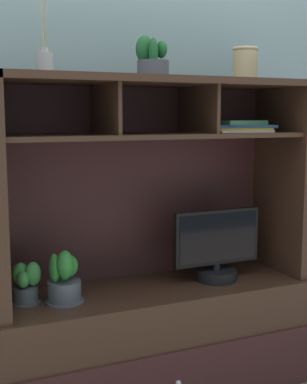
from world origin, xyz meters
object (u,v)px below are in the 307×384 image
media_console (153,299)px  tv_monitor (217,250)px  potted_orchid (64,280)px  ceramic_vase (245,64)px  magazine_stack_left (235,127)px  potted_fern (25,285)px  potted_succulent (152,62)px  diffuser_bottle (45,62)px

media_console → tv_monitor: media_console is taller
media_console → potted_orchid: (-0.42, -0.05, 0.16)m
tv_monitor → potted_orchid: tv_monitor is taller
potted_orchid → ceramic_vase: 1.28m
media_console → magazine_stack_left: media_console is taller
media_console → tv_monitor: 0.38m
tv_monitor → potted_orchid: bearing=-179.4°
magazine_stack_left → tv_monitor: bearing=-159.9°
potted_fern → potted_succulent: bearing=-0.4°
media_console → ceramic_vase: bearing=-0.4°
ceramic_vase → diffuser_bottle: bearing=-179.6°
potted_orchid → potted_fern: potted_orchid is taller
media_console → magazine_stack_left: size_ratio=4.18×
tv_monitor → diffuser_bottle: bearing=177.3°
potted_orchid → diffuser_bottle: (-0.04, 0.04, 0.88)m
potted_fern → ceramic_vase: bearing=-0.5°
diffuser_bottle → media_console: bearing=1.1°
magazine_stack_left → ceramic_vase: ceramic_vase is taller
potted_orchid → potted_succulent: bearing=7.2°
potted_orchid → magazine_stack_left: bearing=3.3°
tv_monitor → magazine_stack_left: size_ratio=1.26×
magazine_stack_left → potted_orchid: bearing=-176.7°
media_console → magazine_stack_left: 0.89m
potted_succulent → ceramic_vase: 0.47m
media_console → diffuser_bottle: 1.14m
magazine_stack_left → potted_succulent: (-0.42, 0.00, 0.28)m
potted_succulent → media_console: bearing=-24.2°
tv_monitor → potted_succulent: size_ratio=2.41×
media_console → ceramic_vase: 1.17m
potted_orchid → ceramic_vase: ceramic_vase is taller
potted_fern → ceramic_vase: (1.04, -0.01, 0.93)m
magazine_stack_left → diffuser_bottle: diffuser_bottle is taller
potted_succulent → ceramic_vase: potted_succulent is taller
tv_monitor → potted_fern: bearing=176.7°
magazine_stack_left → ceramic_vase: (0.05, -0.00, 0.29)m
potted_orchid → potted_succulent: 0.99m
diffuser_bottle → ceramic_vase: 0.94m
tv_monitor → potted_orchid: (-0.73, -0.01, -0.05)m
potted_fern → magazine_stack_left: 1.18m
potted_orchid → potted_succulent: size_ratio=1.27×
magazine_stack_left → diffuser_bottle: (-0.89, -0.01, 0.26)m
media_console → potted_orchid: bearing=-173.0°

